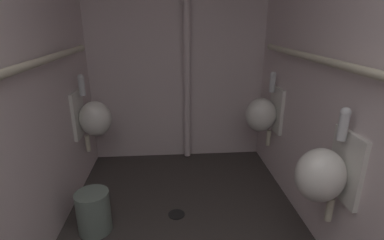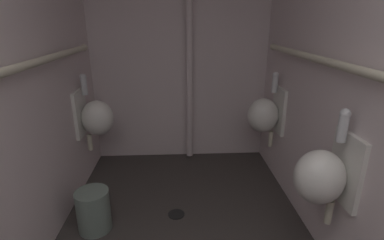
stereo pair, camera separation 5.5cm
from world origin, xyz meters
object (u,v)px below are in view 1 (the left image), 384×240
Objects in this scene: waste_bin at (94,212)px; standpipe_back_wall at (187,49)px; floor_drain at (176,214)px; urinal_right_mid at (324,173)px; urinal_right_far at (263,114)px; urinal_left_mid at (93,118)px.

standpipe_back_wall is at bearing 56.71° from waste_bin.
standpipe_back_wall is 1.67m from floor_drain.
standpipe_back_wall reaches higher than urinal_right_mid.
waste_bin is at bearing -154.11° from urinal_right_far.
urinal_left_mid is 1.00× the size of urinal_right_mid.
standpipe_back_wall reaches higher than urinal_left_mid.
urinal_left_mid reaches higher than waste_bin.
standpipe_back_wall is (-0.72, 0.48, 0.58)m from urinal_right_far.
standpipe_back_wall is at bearing 113.53° from urinal_right_mid.
urinal_left_mid is 1.19m from standpipe_back_wall.
urinal_left_mid is at bearing 141.47° from floor_drain.
standpipe_back_wall is (-0.72, 1.65, 0.58)m from urinal_right_mid.
urinal_left_mid is 0.91m from waste_bin.
urinal_left_mid and urinal_right_mid have the same top height.
floor_drain is (0.76, -0.60, -0.68)m from urinal_left_mid.
urinal_right_mid reaches higher than waste_bin.
urinal_left_mid is at bearing 144.23° from urinal_right_mid.
urinal_right_mid reaches higher than floor_drain.
floor_drain is (-0.88, 0.58, -0.68)m from urinal_right_mid.
urinal_right_mid is (1.64, -1.18, 0.00)m from urinal_left_mid.
standpipe_back_wall reaches higher than waste_bin.
urinal_right_far is at bearing 34.18° from floor_drain.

